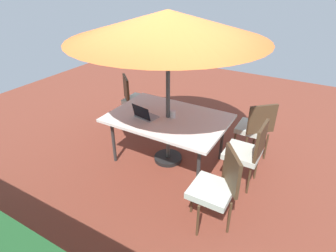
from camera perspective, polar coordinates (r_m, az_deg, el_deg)
ground_plane at (r=4.53m, az=-0.00°, el=-6.95°), size 10.00×10.00×0.02m
dining_table at (r=4.15m, az=-0.00°, el=1.24°), size 1.73×1.18×0.77m
patio_umbrella at (r=3.72m, az=-0.00°, el=19.87°), size 2.61×2.61×2.25m
chair_southwest at (r=4.52m, az=17.40°, el=-0.12°), size 0.59×0.59×0.98m
chair_southeast at (r=5.37m, az=-6.84°, el=5.78°), size 0.59×0.59×0.98m
chair_northwest at (r=3.24m, az=10.04°, el=-11.96°), size 0.58×0.58×0.98m
chair_west at (r=3.90m, az=15.97°, el=-4.85°), size 0.46×0.46×0.98m
laptop at (r=4.09m, az=-4.79°, el=2.29°), size 0.36×0.30×0.21m
cup at (r=4.08m, az=1.01°, el=2.45°), size 0.08×0.08×0.11m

